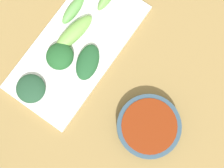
% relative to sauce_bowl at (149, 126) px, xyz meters
% --- Properties ---
extents(tabletop, '(2.10, 2.10, 0.02)m').
position_rel_sauce_bowl_xyz_m(tabletop, '(0.12, -0.04, -0.03)').
color(tabletop, olive).
rests_on(tabletop, ground).
extents(sauce_bowl, '(0.12, 0.12, 0.03)m').
position_rel_sauce_bowl_xyz_m(sauce_bowl, '(0.00, 0.00, 0.00)').
color(sauce_bowl, '#2E475A').
rests_on(sauce_bowl, tabletop).
extents(serving_plate, '(0.16, 0.32, 0.01)m').
position_rel_sauce_bowl_xyz_m(serving_plate, '(0.21, -0.05, -0.01)').
color(serving_plate, white).
rests_on(serving_plate, tabletop).
extents(broccoli_stalk_1, '(0.05, 0.10, 0.02)m').
position_rel_sauce_bowl_xyz_m(broccoli_stalk_1, '(0.23, -0.07, 0.01)').
color(broccoli_stalk_1, '#75AD4E').
rests_on(broccoli_stalk_1, serving_plate).
extents(broccoli_stalk_2, '(0.02, 0.07, 0.02)m').
position_rel_sauce_bowl_xyz_m(broccoli_stalk_2, '(0.26, -0.11, 0.01)').
color(broccoli_stalk_2, '#63A852').
rests_on(broccoli_stalk_2, serving_plate).
extents(broccoli_leafy_3, '(0.07, 0.07, 0.02)m').
position_rel_sauce_bowl_xyz_m(broccoli_leafy_3, '(0.23, 0.07, 0.00)').
color(broccoli_leafy_3, '#21482E').
rests_on(broccoli_leafy_3, serving_plate).
extents(broccoli_leafy_4, '(0.06, 0.09, 0.02)m').
position_rel_sauce_bowl_xyz_m(broccoli_leafy_4, '(0.17, -0.03, 0.00)').
color(broccoli_leafy_4, '#1F532B').
rests_on(broccoli_leafy_4, serving_plate).
extents(broccoli_leafy_5, '(0.06, 0.06, 0.03)m').
position_rel_sauce_bowl_xyz_m(broccoli_leafy_5, '(0.22, -0.01, 0.01)').
color(broccoli_leafy_5, '#205728').
rests_on(broccoli_leafy_5, serving_plate).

